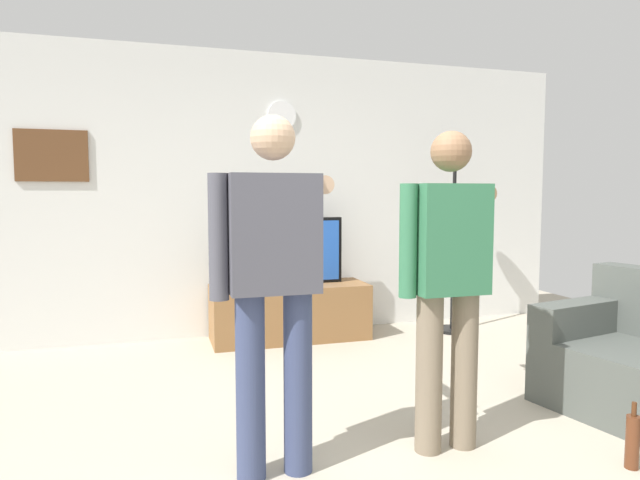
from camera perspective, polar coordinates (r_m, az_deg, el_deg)
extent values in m
plane|color=#B2A893|center=(2.88, 6.42, -23.40)|extent=(8.40, 8.40, 0.00)
cube|color=silver|center=(5.37, -6.01, 4.66)|extent=(6.40, 0.10, 2.70)
cube|color=olive|center=(5.19, -3.15, -7.47)|extent=(1.45, 0.54, 0.52)
sphere|color=black|center=(4.92, -2.36, -7.86)|extent=(0.04, 0.04, 0.04)
cube|color=black|center=(5.15, -3.31, -1.15)|extent=(1.04, 0.06, 0.63)
cube|color=blue|center=(5.11, -3.22, -1.19)|extent=(0.98, 0.01, 0.57)
cylinder|color=white|center=(5.41, -3.99, 12.76)|extent=(0.28, 0.03, 0.28)
cube|color=brown|center=(5.30, -26.09, 7.88)|extent=(0.58, 0.04, 0.44)
cylinder|color=black|center=(5.67, 13.51, -9.05)|extent=(0.32, 0.32, 0.03)
cylinder|color=black|center=(5.53, 13.69, 0.02)|extent=(0.04, 0.04, 1.76)
cone|color=black|center=(5.54, 13.89, 9.89)|extent=(0.28, 0.28, 0.14)
cylinder|color=#384266|center=(2.71, -7.23, -14.89)|extent=(0.14, 0.14, 0.90)
cylinder|color=#384266|center=(2.75, -2.31, -14.52)|extent=(0.14, 0.14, 0.90)
cube|color=#4C4C56|center=(2.58, -4.86, 0.69)|extent=(0.42, 0.22, 0.56)
sphere|color=tan|center=(2.59, -4.93, 10.54)|extent=(0.21, 0.21, 0.21)
cylinder|color=#4C4C56|center=(2.54, -10.52, 0.30)|extent=(0.09, 0.09, 0.58)
cylinder|color=tan|center=(2.92, -1.14, 5.67)|extent=(0.09, 0.58, 0.09)
cube|color=white|center=(3.22, -2.69, 5.58)|extent=(0.04, 0.12, 0.04)
cylinder|color=#7A6B56|center=(3.01, 11.25, -13.43)|extent=(0.14, 0.14, 0.84)
cylinder|color=#7A6B56|center=(3.11, 14.74, -12.89)|extent=(0.14, 0.14, 0.84)
cube|color=#33724C|center=(2.93, 13.29, 0.12)|extent=(0.38, 0.22, 0.57)
sphere|color=#8C6647|center=(2.92, 13.46, 8.94)|extent=(0.21, 0.21, 0.21)
cylinder|color=#33724C|center=(2.82, 9.14, -0.09)|extent=(0.09, 0.09, 0.58)
cylinder|color=#8C6647|center=(3.29, 14.39, 4.70)|extent=(0.09, 0.58, 0.09)
cube|color=white|center=(3.56, 11.71, 4.74)|extent=(0.04, 0.12, 0.04)
cube|color=#4C514C|center=(4.15, 25.63, -7.22)|extent=(0.87, 0.37, 0.22)
cylinder|color=#592D19|center=(3.28, 29.71, -17.78)|extent=(0.07, 0.07, 0.27)
cylinder|color=#4C2814|center=(3.22, 29.84, -15.00)|extent=(0.02, 0.02, 0.07)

